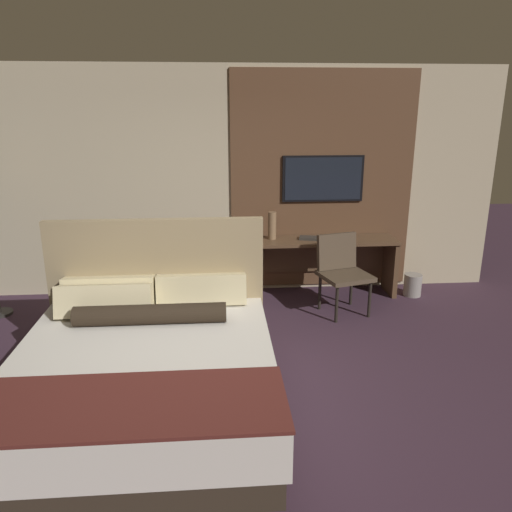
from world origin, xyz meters
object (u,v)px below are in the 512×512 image
bed (146,370)px  vase_tall (272,226)px  desk_chair (341,267)px  book (308,238)px  waste_bin (413,285)px  tv (323,179)px  desk (323,256)px

bed → vase_tall: bed is taller
desk_chair → vase_tall: bearing=125.9°
vase_tall → book: (0.45, -0.05, -0.16)m
waste_bin → tv: bearing=162.4°
waste_bin → book: bearing=173.7°
bed → book: size_ratio=8.68×
tv → book: 0.76m
bed → tv: bearing=53.7°
desk → book: bearing=-175.3°
bed → vase_tall: (1.26, 2.43, 0.56)m
bed → desk: 3.07m
tv → vase_tall: bearing=-165.9°
bed → desk_chair: size_ratio=2.41×
bed → desk: bed is taller
desk_chair → bed: bearing=-153.2°
desk_chair → waste_bin: bearing=4.9°
desk → vase_tall: 0.77m
tv → desk: bearing=-90.0°
desk → desk_chair: (0.09, -0.56, 0.04)m
desk_chair → waste_bin: size_ratio=3.22×
bed → desk: (1.91, 2.40, 0.16)m
desk → tv: bearing=90.0°
bed → desk: size_ratio=1.21×
desk → waste_bin: desk is taller
waste_bin → desk: bearing=171.8°
vase_tall → book: bearing=-6.1°
tv → waste_bin: size_ratio=3.63×
desk_chair → desk: bearing=83.7°
desk → book: (-0.20, -0.02, 0.25)m
bed → book: bearing=54.3°
desk_chair → book: size_ratio=3.60×
bed → tv: tv is taller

